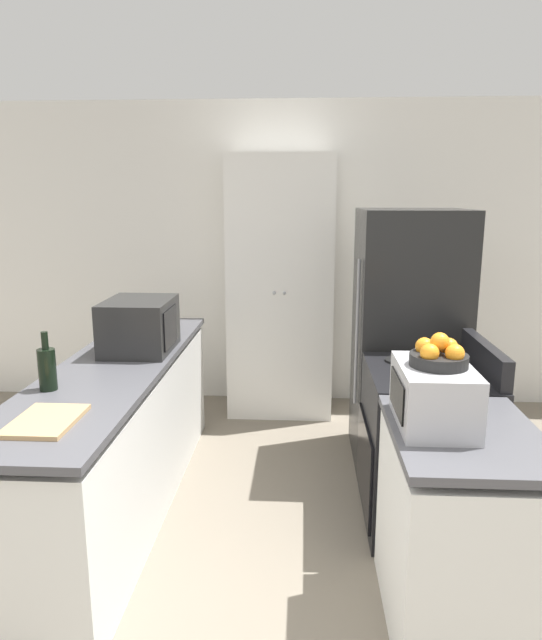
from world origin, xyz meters
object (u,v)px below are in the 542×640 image
(pantry_cabinet, at_px, (281,287))
(stove, at_px, (425,446))
(refrigerator, at_px, (407,339))
(toaster_oven, at_px, (434,395))
(microwave, at_px, (140,325))
(wine_bottle, at_px, (47,368))
(fruit_bowl, at_px, (439,355))

(pantry_cabinet, height_order, stove, pantry_cabinet)
(refrigerator, xyz_separation_m, toaster_oven, (-0.17, -1.54, 0.15))
(microwave, height_order, wine_bottle, microwave)
(stove, distance_m, refrigerator, 0.90)
(stove, bearing_deg, wine_bottle, -167.91)
(microwave, distance_m, toaster_oven, 1.86)
(pantry_cabinet, bearing_deg, microwave, -120.42)
(stove, xyz_separation_m, wine_bottle, (-1.92, -0.41, 0.55))
(refrigerator, xyz_separation_m, microwave, (-1.70, -0.47, 0.18))
(pantry_cabinet, bearing_deg, wine_bottle, -116.55)
(microwave, distance_m, fruit_bowl, 1.88)
(toaster_oven, bearing_deg, wine_bottle, 169.49)
(refrigerator, bearing_deg, toaster_oven, -96.14)
(wine_bottle, distance_m, toaster_oven, 1.81)
(refrigerator, distance_m, toaster_oven, 1.55)
(refrigerator, bearing_deg, pantry_cabinet, 135.11)
(stove, distance_m, fruit_bowl, 1.06)
(wine_bottle, bearing_deg, pantry_cabinet, 63.45)
(refrigerator, distance_m, microwave, 1.77)
(refrigerator, bearing_deg, stove, -91.40)
(pantry_cabinet, distance_m, refrigerator, 1.28)
(wine_bottle, distance_m, fruit_bowl, 1.83)
(fruit_bowl, bearing_deg, stove, 79.68)
(refrigerator, relative_size, toaster_oven, 3.87)
(pantry_cabinet, bearing_deg, refrigerator, -44.89)
(refrigerator, bearing_deg, wine_bottle, -148.12)
(stove, distance_m, microwave, 1.81)
(stove, height_order, toaster_oven, toaster_oven)
(wine_bottle, relative_size, fruit_bowl, 1.25)
(microwave, xyz_separation_m, fruit_bowl, (1.54, -1.07, 0.14))
(wine_bottle, bearing_deg, refrigerator, 31.88)
(stove, xyz_separation_m, toaster_oven, (-0.15, -0.74, 0.56))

